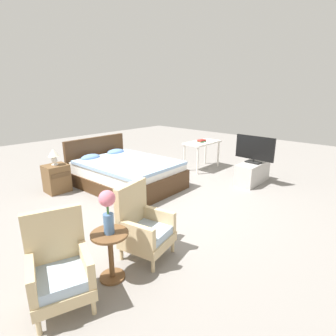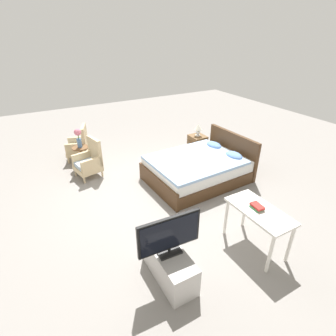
{
  "view_description": "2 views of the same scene",
  "coord_description": "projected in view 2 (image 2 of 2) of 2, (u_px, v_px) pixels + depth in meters",
  "views": [
    {
      "loc": [
        -3.33,
        -3.14,
        1.98
      ],
      "look_at": [
        0.24,
        0.14,
        0.56
      ],
      "focal_mm": 28.0,
      "sensor_mm": 36.0,
      "label": 1
    },
    {
      "loc": [
        4.32,
        -2.03,
        3.15
      ],
      "look_at": [
        0.31,
        0.2,
        0.7
      ],
      "focal_mm": 28.0,
      "sensor_mm": 36.0,
      "label": 2
    }
  ],
  "objects": [
    {
      "name": "table_lamp",
      "position": [
        198.0,
        128.0,
        7.03
      ],
      "size": [
        0.22,
        0.22,
        0.33
      ],
      "color": "silver",
      "rests_on": "nightstand"
    },
    {
      "name": "tv_stand",
      "position": [
        169.0,
        264.0,
        3.66
      ],
      "size": [
        0.96,
        0.4,
        0.47
      ],
      "color": "#B7B2AD",
      "rests_on": "ground_plane"
    },
    {
      "name": "flower_vase",
      "position": [
        78.0,
        136.0,
        6.34
      ],
      "size": [
        0.17,
        0.17,
        0.48
      ],
      "color": "#4C709E",
      "rests_on": "side_table"
    },
    {
      "name": "bed",
      "position": [
        199.0,
        168.0,
        6.04
      ],
      "size": [
        1.68,
        2.25,
        0.96
      ],
      "color": "#472D19",
      "rests_on": "ground_plane"
    },
    {
      "name": "nightstand",
      "position": [
        197.0,
        145.0,
        7.27
      ],
      "size": [
        0.44,
        0.41,
        0.57
      ],
      "color": "brown",
      "rests_on": "ground_plane"
    },
    {
      "name": "book_stack",
      "position": [
        257.0,
        207.0,
        3.97
      ],
      "size": [
        0.22,
        0.15,
        0.06
      ],
      "color": "#337A47",
      "rests_on": "vanity_desk"
    },
    {
      "name": "vanity_desk",
      "position": [
        259.0,
        216.0,
        4.0
      ],
      "size": [
        1.04,
        0.52,
        0.73
      ],
      "color": "silver",
      "rests_on": "ground_plane"
    },
    {
      "name": "armchair_by_window_right",
      "position": [
        90.0,
        161.0,
        6.18
      ],
      "size": [
        0.64,
        0.64,
        0.92
      ],
      "color": "#CCB284",
      "rests_on": "ground_plane"
    },
    {
      "name": "tv_flatscreen",
      "position": [
        169.0,
        235.0,
        3.4
      ],
      "size": [
        0.22,
        0.89,
        0.59
      ],
      "color": "black",
      "rests_on": "tv_stand"
    },
    {
      "name": "ground_plane",
      "position": [
        153.0,
        193.0,
        5.68
      ],
      "size": [
        16.0,
        16.0,
        0.0
      ],
      "primitive_type": "plane",
      "color": "gray"
    },
    {
      "name": "armchair_by_window_left",
      "position": [
        79.0,
        146.0,
        7.0
      ],
      "size": [
        0.69,
        0.69,
        0.92
      ],
      "color": "#CCB284",
      "rests_on": "ground_plane"
    },
    {
      "name": "side_table",
      "position": [
        81.0,
        155.0,
        6.58
      ],
      "size": [
        0.4,
        0.4,
        0.56
      ],
      "color": "brown",
      "rests_on": "ground_plane"
    }
  ]
}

